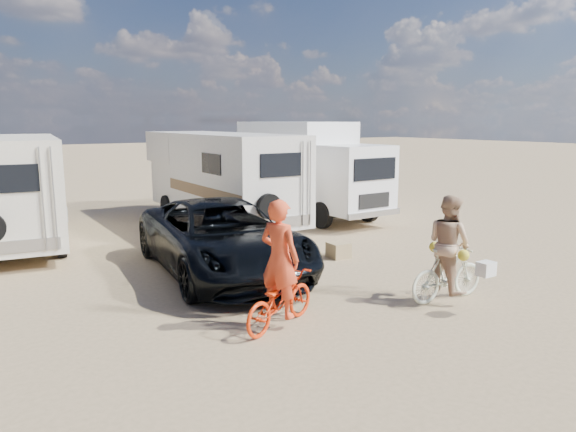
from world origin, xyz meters
TOP-DOWN VIEW (x-y plane):
  - ground at (0.00, 0.00)m, footprint 140.00×140.00m
  - rv_main at (0.37, 7.10)m, footprint 2.33×7.32m
  - rv_left at (-5.40, 7.34)m, footprint 2.96×6.31m
  - box_truck at (3.53, 6.66)m, footprint 2.26×6.22m
  - dark_suv at (-2.07, 2.11)m, footprint 3.24×5.86m
  - bike_man at (-2.69, -1.15)m, footprint 1.77×1.16m
  - bike_woman at (0.53, -1.74)m, footprint 1.69×0.60m
  - rider_man at (-2.69, -1.15)m, footprint 0.67×0.80m
  - rider_woman at (0.53, -1.74)m, footprint 0.73×0.91m
  - bike_parked at (4.46, 5.65)m, footprint 1.64×1.50m
  - cooler at (-1.66, 2.58)m, footprint 0.69×0.56m
  - crate at (0.82, 1.75)m, footprint 0.49×0.49m

SIDE VIEW (x-z plane):
  - ground at x=0.00m, z-range 0.00..0.00m
  - crate at x=0.82m, z-range 0.00..0.36m
  - cooler at x=-1.66m, z-range 0.00..0.49m
  - bike_parked at x=4.46m, z-range 0.00..0.87m
  - bike_man at x=-2.69m, z-range 0.00..0.88m
  - bike_woman at x=0.53m, z-range 0.00..0.99m
  - dark_suv at x=-2.07m, z-range 0.00..1.55m
  - rider_woman at x=0.53m, z-range 0.00..1.76m
  - rider_man at x=-2.69m, z-range 0.00..1.87m
  - rv_left at x=-5.40m, z-range 0.00..2.82m
  - rv_main at x=0.37m, z-range 0.00..2.84m
  - box_truck at x=3.53m, z-range 0.00..3.18m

